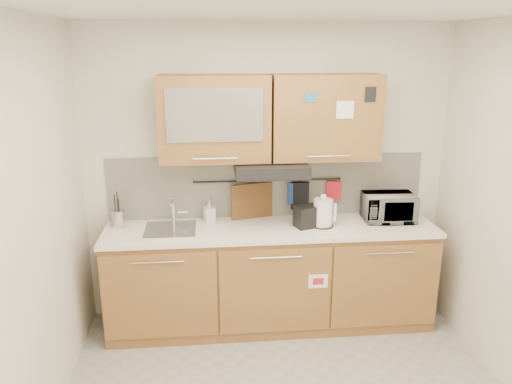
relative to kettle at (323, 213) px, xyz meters
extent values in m
plane|color=white|center=(-0.44, -1.17, 1.57)|extent=(3.20, 3.20, 0.00)
plane|color=silver|center=(-0.44, 0.33, 0.27)|extent=(3.20, 0.00, 3.20)
plane|color=silver|center=(-2.04, -1.17, 0.27)|extent=(0.00, 3.00, 3.00)
cube|color=#956235|center=(-0.44, 0.03, -0.59)|extent=(2.80, 0.60, 0.88)
cube|color=black|center=(-0.44, 0.03, -0.98)|extent=(2.80, 0.54, 0.10)
cube|color=olive|center=(-1.37, -0.28, -0.56)|extent=(0.91, 0.02, 0.74)
cylinder|color=silver|center=(-1.37, -0.30, -0.25)|extent=(0.41, 0.01, 0.01)
cube|color=olive|center=(-0.44, -0.28, -0.56)|extent=(0.91, 0.02, 0.74)
cylinder|color=silver|center=(-0.44, -0.30, -0.25)|extent=(0.41, 0.01, 0.01)
cube|color=olive|center=(0.49, -0.28, -0.56)|extent=(0.91, 0.02, 0.74)
cylinder|color=silver|center=(0.49, -0.30, -0.25)|extent=(0.41, 0.01, 0.01)
cube|color=white|center=(-0.44, 0.02, -0.13)|extent=(2.82, 0.62, 0.04)
cube|color=silver|center=(-0.44, 0.32, 0.17)|extent=(2.80, 0.02, 0.56)
cube|color=#956235|center=(-0.90, 0.16, 0.80)|extent=(0.90, 0.35, 0.70)
cube|color=silver|center=(-0.90, -0.03, 0.85)|extent=(0.76, 0.02, 0.42)
cube|color=olive|center=(0.02, 0.16, 0.80)|extent=(0.90, 0.35, 0.70)
cube|color=white|center=(0.14, -0.02, 0.88)|extent=(0.14, 0.00, 0.14)
cube|color=black|center=(-0.44, 0.08, 0.39)|extent=(0.60, 0.46, 0.10)
cube|color=silver|center=(-1.29, 0.03, -0.12)|extent=(0.42, 0.40, 0.03)
cylinder|color=silver|center=(-1.27, 0.19, 0.01)|extent=(0.03, 0.03, 0.24)
cylinder|color=silver|center=(-1.27, 0.11, 0.11)|extent=(0.02, 0.18, 0.02)
cylinder|color=black|center=(-0.44, 0.28, 0.23)|extent=(1.30, 0.02, 0.02)
cylinder|color=silver|center=(-1.73, 0.15, -0.04)|extent=(0.12, 0.12, 0.15)
cylinder|color=black|center=(-1.75, 0.16, 0.03)|extent=(0.01, 0.01, 0.28)
cylinder|color=black|center=(-1.71, 0.13, 0.01)|extent=(0.01, 0.01, 0.25)
cylinder|color=black|center=(-1.73, 0.17, 0.04)|extent=(0.01, 0.01, 0.30)
cylinder|color=black|center=(-1.74, 0.13, 0.00)|extent=(0.01, 0.01, 0.22)
cylinder|color=white|center=(0.00, 0.00, 0.00)|extent=(0.20, 0.20, 0.24)
sphere|color=white|center=(0.00, 0.00, 0.15)|extent=(0.05, 0.05, 0.05)
cube|color=white|center=(0.10, -0.03, 0.02)|extent=(0.03, 0.04, 0.15)
cylinder|color=black|center=(0.00, 0.00, -0.11)|extent=(0.18, 0.18, 0.01)
cube|color=black|center=(-0.12, 0.01, -0.02)|extent=(0.28, 0.21, 0.18)
cube|color=black|center=(-0.16, -0.01, 0.06)|extent=(0.10, 0.12, 0.01)
cube|color=black|center=(-0.07, 0.02, 0.06)|extent=(0.10, 0.12, 0.01)
imported|color=#999999|center=(0.61, 0.09, 0.01)|extent=(0.45, 0.31, 0.24)
imported|color=#999999|center=(-0.96, 0.21, -0.02)|extent=(0.11, 0.11, 0.20)
cube|color=brown|center=(-0.58, 0.27, -0.03)|extent=(0.37, 0.12, 0.47)
cube|color=navy|center=(-0.21, 0.27, 0.11)|extent=(0.12, 0.06, 0.19)
cube|color=black|center=(-0.15, 0.27, 0.08)|extent=(0.16, 0.05, 0.25)
cube|color=red|center=(0.16, 0.27, 0.12)|extent=(0.14, 0.05, 0.17)
camera|label=1|loc=(-0.95, -3.93, 1.36)|focal=35.00mm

